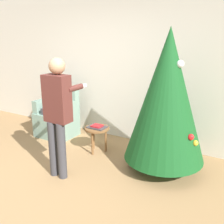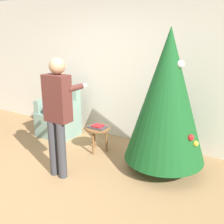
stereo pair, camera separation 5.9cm
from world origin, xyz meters
name	(u,v)px [view 1 (the left image)]	position (x,y,z in m)	size (l,w,h in m)	color
ground_plane	(32,189)	(0.00, 0.00, 0.00)	(14.00, 14.00, 0.00)	#99754C
wall_back	(116,68)	(0.00, 2.23, 1.35)	(8.00, 0.06, 2.70)	beige
christmas_tree	(167,96)	(1.30, 1.40, 1.13)	(1.17, 1.17, 2.07)	brown
armchair	(58,118)	(-1.00, 1.65, 0.37)	(0.72, 0.60, 0.99)	gray
person_seated	(56,101)	(-1.00, 1.63, 0.72)	(0.36, 0.46, 1.30)	#38383D
person_standing	(58,109)	(0.08, 0.49, 0.99)	(0.39, 0.57, 1.68)	#38383D
side_stool	(97,131)	(0.10, 1.41, 0.37)	(0.42, 0.42, 0.44)	brown
laptop	(97,127)	(0.10, 1.41, 0.45)	(0.30, 0.23, 0.02)	#38383D
book	(97,126)	(0.10, 1.41, 0.47)	(0.17, 0.16, 0.02)	#B21E23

